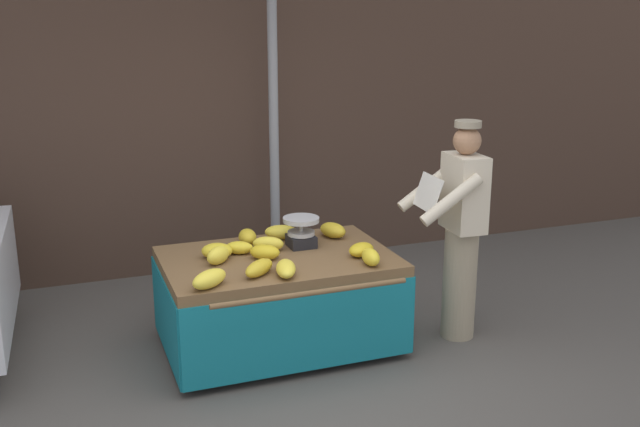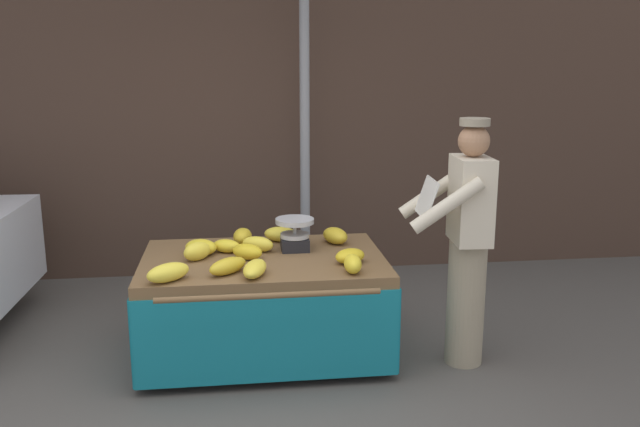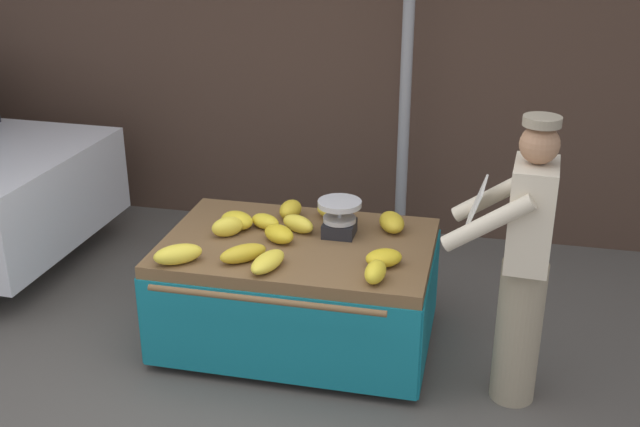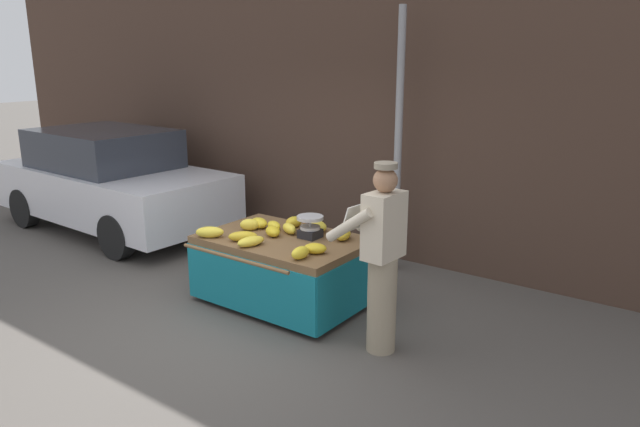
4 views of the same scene
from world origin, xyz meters
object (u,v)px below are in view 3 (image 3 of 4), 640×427
object	(u,v)px
banana_cart	(298,269)
banana_bunch_2	(237,220)
banana_bunch_8	(392,222)
banana_bunch_9	(265,221)
vendor_person	(523,263)
banana_bunch_11	(384,258)
banana_bunch_4	(243,253)
banana_bunch_5	(335,211)
banana_bunch_1	(227,227)
banana_bunch_6	(375,272)
street_pole	(407,63)
banana_bunch_10	(290,210)
weighing_scale	(339,218)
banana_bunch_7	(298,224)
banana_bunch_12	(178,254)
banana_bunch_0	(268,262)
banana_bunch_3	(279,234)

from	to	relation	value
banana_cart	banana_bunch_2	bearing A→B (deg)	166.16
banana_bunch_8	banana_bunch_9	distance (m)	0.82
banana_bunch_8	vendor_person	world-z (taller)	vendor_person
banana_bunch_9	banana_bunch_11	world-z (taller)	banana_bunch_11
banana_bunch_4	vendor_person	xyz separation A→B (m)	(1.61, 0.04, 0.09)
banana_cart	banana_bunch_5	bearing A→B (deg)	68.84
banana_bunch_1	banana_bunch_6	xyz separation A→B (m)	(1.02, -0.41, -0.00)
street_pole	banana_bunch_10	bearing A→B (deg)	-116.08
weighing_scale	banana_bunch_7	distance (m)	0.28
banana_bunch_5	banana_bunch_6	bearing A→B (deg)	-63.80
banana_bunch_4	banana_bunch_10	bearing A→B (deg)	81.39
banana_bunch_6	banana_bunch_12	xyz separation A→B (m)	(-1.18, -0.03, -0.00)
banana_bunch_10	banana_bunch_8	bearing A→B (deg)	-4.63
banana_bunch_1	banana_bunch_11	bearing A→B (deg)	-10.91
banana_bunch_12	street_pole	bearing A→B (deg)	62.14
weighing_scale	banana_bunch_7	bearing A→B (deg)	-177.42
weighing_scale	banana_bunch_8	size ratio (longest dim) A/B	1.12
banana_bunch_10	weighing_scale	bearing A→B (deg)	-27.56
banana_bunch_0	banana_bunch_8	xyz separation A→B (m)	(0.63, 0.71, 0.01)
banana_bunch_2	banana_bunch_5	xyz separation A→B (m)	(0.59, 0.29, -0.00)
banana_bunch_1	banana_bunch_7	bearing A→B (deg)	21.03
banana_bunch_3	vendor_person	xyz separation A→B (m)	(1.48, -0.27, 0.09)
banana_bunch_5	banana_bunch_3	bearing A→B (deg)	-121.42
banana_bunch_9	banana_bunch_10	bearing A→B (deg)	59.38
street_pole	weighing_scale	bearing A→B (deg)	-99.01
weighing_scale	banana_bunch_8	world-z (taller)	weighing_scale
banana_bunch_0	banana_bunch_1	bearing A→B (deg)	133.96
banana_bunch_6	banana_bunch_12	bearing A→B (deg)	-178.50
banana_bunch_7	vendor_person	world-z (taller)	vendor_person
banana_bunch_3	banana_bunch_4	size ratio (longest dim) A/B	0.76
banana_bunch_5	banana_bunch_6	xyz separation A→B (m)	(0.41, -0.83, 0.00)
banana_bunch_3	banana_bunch_7	size ratio (longest dim) A/B	0.94
banana_bunch_2	banana_bunch_5	world-z (taller)	banana_bunch_2
banana_bunch_10	banana_bunch_3	bearing A→B (deg)	-86.00
street_pole	banana_bunch_1	distance (m)	2.00
banana_bunch_1	banana_bunch_4	distance (m)	0.39
banana_bunch_12	weighing_scale	bearing A→B (deg)	35.75
banana_bunch_3	banana_bunch_11	size ratio (longest dim) A/B	1.02
banana_cart	banana_bunch_10	size ratio (longest dim) A/B	8.23
banana_bunch_1	banana_bunch_7	distance (m)	0.45
banana_bunch_4	banana_bunch_6	bearing A→B (deg)	-5.39
street_pole	banana_bunch_0	size ratio (longest dim) A/B	10.44
banana_bunch_2	banana_cart	bearing A→B (deg)	-13.84
banana_cart	banana_bunch_3	bearing A→B (deg)	-162.64
banana_bunch_10	banana_bunch_12	xyz separation A→B (m)	(-0.48, -0.81, -0.00)
banana_bunch_2	banana_bunch_9	xyz separation A→B (m)	(0.18, 0.05, -0.01)
banana_bunch_0	banana_bunch_10	xyz separation A→B (m)	(-0.07, 0.77, 0.01)
banana_cart	vendor_person	xyz separation A→B (m)	(1.37, -0.31, 0.34)
weighing_scale	banana_bunch_7	xyz separation A→B (m)	(-0.27, -0.01, -0.06)
banana_bunch_1	banana_bunch_8	xyz separation A→B (m)	(1.01, 0.31, -0.00)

